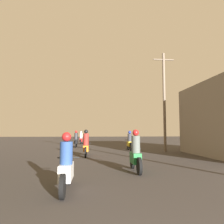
% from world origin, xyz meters
% --- Properties ---
extents(motorcycle_white, '(0.60, 1.94, 1.49)m').
position_xyz_m(motorcycle_white, '(-1.26, 5.22, 0.59)').
color(motorcycle_white, black).
rests_on(motorcycle_white, ground_plane).
extents(motorcycle_green, '(0.60, 1.95, 1.58)m').
position_xyz_m(motorcycle_green, '(1.03, 7.68, 0.63)').
color(motorcycle_green, black).
rests_on(motorcycle_green, ground_plane).
extents(motorcycle_orange, '(0.60, 1.99, 1.61)m').
position_xyz_m(motorcycle_orange, '(-0.98, 12.86, 0.64)').
color(motorcycle_orange, black).
rests_on(motorcycle_orange, ground_plane).
extents(motorcycle_yellow, '(0.60, 1.96, 1.54)m').
position_xyz_m(motorcycle_yellow, '(2.32, 16.50, 0.62)').
color(motorcycle_yellow, black).
rests_on(motorcycle_yellow, ground_plane).
extents(motorcycle_black, '(0.60, 1.94, 1.57)m').
position_xyz_m(motorcycle_black, '(-2.13, 20.62, 0.63)').
color(motorcycle_black, black).
rests_on(motorcycle_black, ground_plane).
extents(motorcycle_red, '(0.60, 1.85, 1.50)m').
position_xyz_m(motorcycle_red, '(-1.91, 25.76, 0.60)').
color(motorcycle_red, black).
rests_on(motorcycle_red, ground_plane).
extents(utility_pole_far, '(1.60, 0.20, 7.53)m').
position_xyz_m(utility_pole_far, '(4.85, 15.49, 3.93)').
color(utility_pole_far, '#6B5B4C').
rests_on(utility_pole_far, ground_plane).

